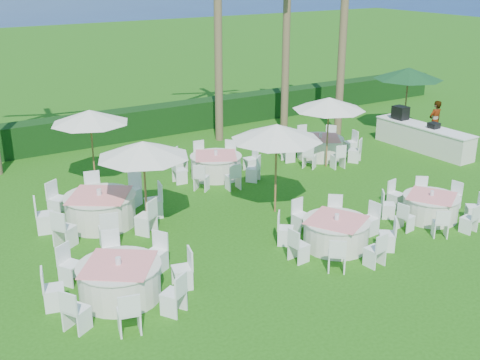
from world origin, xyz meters
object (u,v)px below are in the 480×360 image
at_px(banquet_table_e, 216,165).
at_px(umbrella_b, 277,132).
at_px(umbrella_c, 90,117).
at_px(staff_person, 435,121).
at_px(umbrella_a, 143,149).
at_px(banquet_table_f, 320,147).
at_px(umbrella_d, 329,104).
at_px(umbrella_green, 409,73).
at_px(buffet_table, 423,137).
at_px(banquet_table_b, 336,232).
at_px(banquet_table_d, 101,209).
at_px(banquet_table_c, 431,207).
at_px(banquet_table_a, 120,280).

distance_m(banquet_table_e, umbrella_b, 4.08).
xyz_separation_m(banquet_table_e, umbrella_c, (-3.74, 1.49, 1.88)).
bearing_deg(staff_person, banquet_table_e, -5.21).
relative_size(umbrella_a, umbrella_c, 1.00).
bearing_deg(umbrella_a, staff_person, 7.56).
bearing_deg(banquet_table_f, banquet_table_e, 177.74).
height_order(banquet_table_f, umbrella_a, umbrella_a).
xyz_separation_m(umbrella_d, umbrella_green, (5.70, 1.77, 0.25)).
relative_size(umbrella_green, buffet_table, 0.67).
xyz_separation_m(banquet_table_b, umbrella_green, (9.60, 6.90, 2.14)).
relative_size(banquet_table_d, banquet_table_f, 1.14).
height_order(banquet_table_f, buffet_table, buffet_table).
bearing_deg(umbrella_green, buffet_table, -119.93).
relative_size(banquet_table_b, umbrella_a, 1.20).
distance_m(banquet_table_b, umbrella_b, 3.38).
xyz_separation_m(banquet_table_d, umbrella_d, (8.56, 0.59, 1.83)).
relative_size(umbrella_a, umbrella_green, 0.88).
distance_m(banquet_table_c, umbrella_green, 9.51).
bearing_deg(staff_person, banquet_table_b, 29.06).
bearing_deg(banquet_table_d, umbrella_d, 3.92).
distance_m(umbrella_green, staff_person, 2.31).
distance_m(banquet_table_a, umbrella_green, 16.63).
xyz_separation_m(banquet_table_f, buffet_table, (3.98, -1.34, 0.12)).
xyz_separation_m(banquet_table_a, umbrella_a, (1.94, 3.01, 1.86)).
xyz_separation_m(umbrella_d, staff_person, (5.78, 0.21, -1.45)).
relative_size(banquet_table_b, banquet_table_f, 0.98).
bearing_deg(banquet_table_f, banquet_table_d, -170.37).
bearing_deg(banquet_table_d, umbrella_a, -45.38).
relative_size(banquet_table_f, umbrella_b, 1.15).
relative_size(banquet_table_c, umbrella_d, 1.09).
bearing_deg(umbrella_green, staff_person, -86.97).
bearing_deg(umbrella_green, umbrella_d, -162.78).
height_order(banquet_table_a, banquet_table_f, banquet_table_a).
relative_size(banquet_table_c, banquet_table_d, 0.80).
xyz_separation_m(banquet_table_d, banquet_table_f, (9.03, 1.53, -0.05)).
bearing_deg(banquet_table_d, banquet_table_a, -103.73).
bearing_deg(banquet_table_e, umbrella_green, 3.86).
bearing_deg(umbrella_a, umbrella_green, 14.07).
bearing_deg(umbrella_c, umbrella_a, -89.37).
xyz_separation_m(banquet_table_d, staff_person, (14.34, 0.80, 0.38)).
distance_m(banquet_table_b, umbrella_green, 12.02).
relative_size(banquet_table_a, staff_person, 1.91).
bearing_deg(staff_person, umbrella_a, 7.73).
bearing_deg(buffet_table, banquet_table_a, -163.35).
relative_size(banquet_table_b, staff_person, 1.79).
bearing_deg(staff_person, banquet_table_d, 3.34).
bearing_deg(banquet_table_e, umbrella_a, -144.02).
bearing_deg(banquet_table_c, banquet_table_e, 118.80).
bearing_deg(umbrella_d, umbrella_c, 161.15).
xyz_separation_m(umbrella_green, staff_person, (0.08, -1.56, -1.70)).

